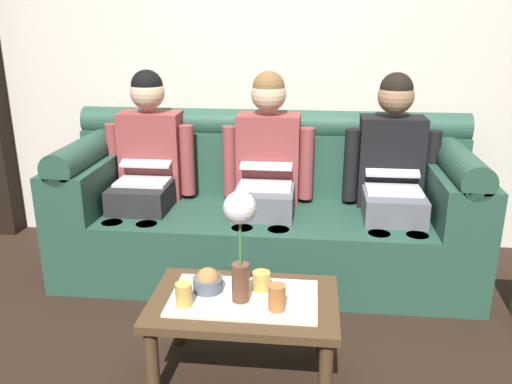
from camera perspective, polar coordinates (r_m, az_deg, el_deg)
back_wall_patterned at (r=3.61m, az=2.04°, el=17.17°), size 6.00×0.12×2.90m
couch at (r=3.29m, az=1.14°, el=-2.23°), size 2.45×0.88×0.96m
person_left at (r=3.34m, az=-11.62°, el=2.96°), size 0.56×0.67×1.22m
person_middle at (r=3.19m, az=1.16°, el=2.64°), size 0.56×0.67×1.22m
person_right at (r=3.22m, az=14.43°, el=2.17°), size 0.56×0.67×1.22m
coffee_table at (r=2.33m, az=-1.31°, el=-12.55°), size 0.80×0.52×0.39m
flower_vase at (r=2.14m, az=-1.73°, el=-4.04°), size 0.13×0.13×0.48m
snack_bowl at (r=2.34m, az=-5.19°, el=-9.56°), size 0.13×0.13×0.11m
cup_near_left at (r=2.24m, az=-7.77°, el=-10.86°), size 0.07×0.07×0.10m
cup_near_right at (r=2.19m, az=2.26°, el=-11.21°), size 0.07×0.07×0.11m
cup_far_center at (r=2.34m, az=0.57°, el=-9.51°), size 0.08×0.08×0.08m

